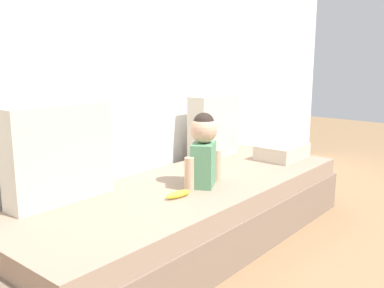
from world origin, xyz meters
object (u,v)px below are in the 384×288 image
Objects in this scene: throw_pillow_right at (214,126)px; folded_blanket at (282,151)px; throw_pillow_left at (59,153)px; toddler at (204,149)px; couch at (190,214)px; banana at (178,194)px.

throw_pillow_right reaches higher than folded_blanket.
toddler is (0.72, -0.42, -0.03)m from throw_pillow_left.
couch is at bearing -26.31° from throw_pillow_left.
couch is at bearing -153.69° from throw_pillow_right.
throw_pillow_right is at bearing 26.08° from banana.
toddler reaches higher than banana.
folded_blanket is (0.28, -0.45, -0.19)m from throw_pillow_right.
toddler is (-0.66, -0.42, -0.01)m from throw_pillow_right.
couch is 14.69× the size of banana.
throw_pillow_left reaches higher than throw_pillow_right.
banana is (-0.24, -0.12, 0.22)m from couch.
couch is 5.57× the size of toddler.
banana is at bearing -179.71° from folded_blanket.
toddler reaches higher than couch.
throw_pillow_left is 1.32× the size of toddler.
throw_pillow_right is 0.78m from toddler.
folded_blanket is (0.97, -0.11, 0.25)m from couch.
toddler is at bearing -147.52° from throw_pillow_right.
throw_pillow_right is at bearing 122.10° from folded_blanket.
throw_pillow_left reaches higher than couch.
folded_blanket is at bearing -57.90° from throw_pillow_right.
banana is at bearing -153.92° from throw_pillow_right.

